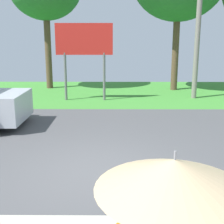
# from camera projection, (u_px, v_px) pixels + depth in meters

# --- Properties ---
(ground_plane) EXTENTS (40.00, 22.00, 0.20)m
(ground_plane) POSITION_uv_depth(u_px,v_px,m) (103.00, 133.00, 9.59)
(ground_plane) COLOR #4C4C4F
(utility_pole) EXTENTS (1.80, 0.24, 7.63)m
(utility_pole) POSITION_uv_depth(u_px,v_px,m) (199.00, 12.00, 13.94)
(utility_pole) COLOR gray
(utility_pole) RESTS_ON ground_plane
(roadside_billboard) EXTENTS (2.60, 0.12, 3.50)m
(roadside_billboard) POSITION_uv_depth(u_px,v_px,m) (84.00, 45.00, 13.82)
(roadside_billboard) COLOR slate
(roadside_billboard) RESTS_ON ground_plane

